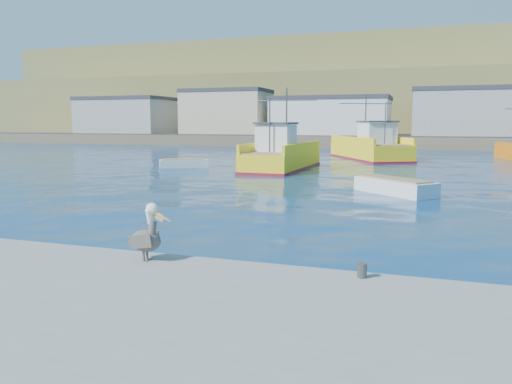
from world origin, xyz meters
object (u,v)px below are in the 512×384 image
Objects in this scene: trawler_yellow_a at (281,156)px; skiff_left at (184,164)px; pelican at (147,236)px; trawler_yellow_b at (370,148)px; skiff_mid at (395,188)px.

trawler_yellow_a is 8.10m from skiff_left.
skiff_left is 29.72m from pelican.
trawler_yellow_a reaches higher than pelican.
trawler_yellow_b is 9.27× the size of pelican.
trawler_yellow_b reaches higher than pelican.
pelican is (12.56, -26.92, 0.80)m from skiff_left.
trawler_yellow_b is 19.66m from skiff_left.
trawler_yellow_a is 0.87× the size of trawler_yellow_b.
skiff_mid is at bearing -30.95° from skiff_left.
skiff_mid is at bearing -50.86° from trawler_yellow_a.
trawler_yellow_b is (5.56, 13.20, 0.06)m from trawler_yellow_a.
pelican is at bearing -105.71° from skiff_mid.
trawler_yellow_a is 2.69× the size of skiff_left.
skiff_mid is 17.25m from pelican.
skiff_left is at bearing 149.05° from skiff_mid.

